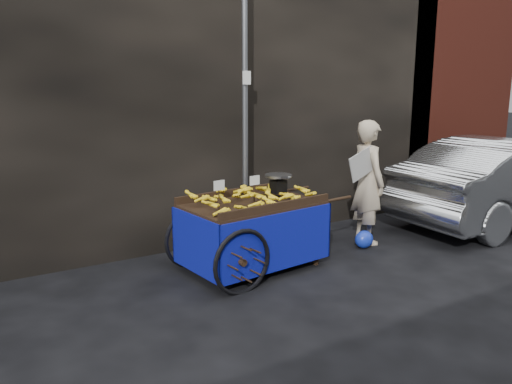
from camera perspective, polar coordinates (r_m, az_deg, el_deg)
ground at (r=6.18m, az=2.55°, el=-9.71°), size 80.00×80.00×0.00m
building_wall at (r=8.20m, az=-5.43°, el=13.43°), size 13.50×2.00×5.00m
street_pole at (r=7.01m, az=-1.27°, el=9.71°), size 0.12×0.10×4.00m
banana_cart at (r=6.23m, az=-0.80°, el=-2.09°), size 2.39×1.30×1.25m
vendor at (r=7.49m, az=12.65°, el=1.11°), size 0.84×0.73×1.82m
plastic_bag at (r=7.37m, az=12.25°, el=-5.31°), size 0.29×0.23×0.26m
parked_car at (r=9.41m, az=27.10°, el=1.12°), size 4.45×1.66×1.45m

